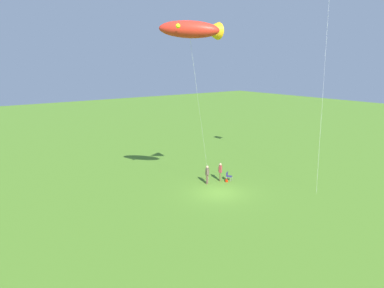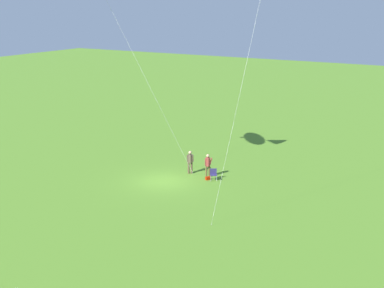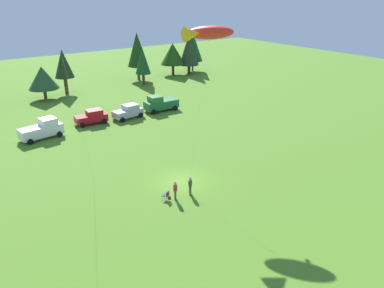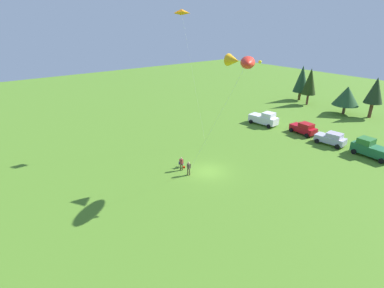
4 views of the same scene
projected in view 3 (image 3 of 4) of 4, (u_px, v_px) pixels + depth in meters
name	position (u px, v px, depth m)	size (l,w,h in m)	color
ground_plane	(181.00, 181.00, 35.51)	(160.00, 160.00, 0.00)	#507F25
person_kite_flyer	(190.00, 184.00, 32.87)	(0.51, 0.48, 1.74)	brown
folding_chair	(166.00, 195.00, 32.22)	(0.66, 0.66, 0.82)	navy
person_spectator	(175.00, 189.00, 32.09)	(0.54, 0.49, 1.74)	brown
backpack_on_grass	(169.00, 196.00, 32.69)	(0.32, 0.22, 0.22)	#B81F05
truck_white_pickup	(42.00, 129.00, 45.37)	(5.22, 2.94, 2.34)	white
car_red_sedan	(92.00, 117.00, 50.26)	(4.33, 2.50, 1.89)	#B50F1C
car_silver_compact	(128.00, 112.00, 52.42)	(4.37, 2.58, 1.89)	#B4B4C7
truck_green_flatbed	(160.00, 103.00, 55.54)	(5.10, 2.63, 2.34)	#21653A
treeline_distant	(127.00, 57.00, 70.42)	(48.61, 8.83, 9.17)	#4D381B
kite_large_fish	(206.00, 33.00, 33.21)	(7.05, 5.81, 13.99)	red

